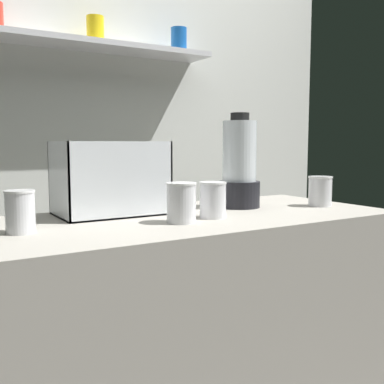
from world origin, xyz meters
name	(u,v)px	position (x,y,z in m)	size (l,w,h in m)	color
counter	(192,342)	(0.00, 0.00, 0.45)	(1.40, 0.64, 0.90)	#9E998E
back_wall_unit	(108,119)	(-0.01, 0.77, 1.26)	(2.60, 0.24, 2.50)	silver
carrot_display_bin	(110,192)	(-0.23, 0.17, 0.98)	(0.36, 0.24, 0.25)	white
blender_pitcher	(239,168)	(0.26, 0.08, 1.05)	(0.16, 0.16, 0.36)	black
juice_cup_mango_far_left	(20,215)	(-0.56, -0.02, 0.95)	(0.08, 0.08, 0.12)	white
juice_cup_pomegranate_left	(181,204)	(-0.10, -0.11, 0.96)	(0.09, 0.09, 0.12)	white
juice_cup_carrot_middle	(213,202)	(0.03, -0.08, 0.95)	(0.09, 0.09, 0.12)	white
juice_cup_carrot_right	(320,193)	(0.55, -0.06, 0.95)	(0.09, 0.09, 0.12)	white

